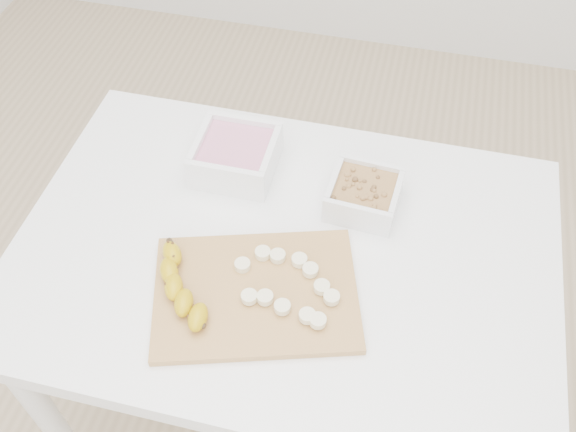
% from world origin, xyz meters
% --- Properties ---
extents(ground, '(3.50, 3.50, 0.00)m').
position_xyz_m(ground, '(0.00, 0.00, 0.00)').
color(ground, '#C6AD89').
rests_on(ground, ground).
extents(table, '(1.00, 0.70, 0.75)m').
position_xyz_m(table, '(0.00, 0.00, 0.65)').
color(table, white).
rests_on(table, ground).
extents(bowl_yogurt, '(0.16, 0.16, 0.07)m').
position_xyz_m(bowl_yogurt, '(-0.14, 0.18, 0.79)').
color(bowl_yogurt, white).
rests_on(bowl_yogurt, table).
extents(bowl_granola, '(0.14, 0.14, 0.06)m').
position_xyz_m(bowl_granola, '(0.12, 0.14, 0.78)').
color(bowl_granola, white).
rests_on(bowl_granola, table).
extents(cutting_board, '(0.41, 0.34, 0.01)m').
position_xyz_m(cutting_board, '(-0.02, -0.11, 0.76)').
color(cutting_board, tan).
rests_on(cutting_board, table).
extents(banana, '(0.13, 0.19, 0.03)m').
position_xyz_m(banana, '(-0.15, -0.14, 0.78)').
color(banana, '#B89409').
rests_on(banana, cutting_board).
extents(banana_slices, '(0.20, 0.14, 0.02)m').
position_xyz_m(banana_slices, '(0.03, -0.09, 0.77)').
color(banana_slices, beige).
rests_on(banana_slices, cutting_board).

